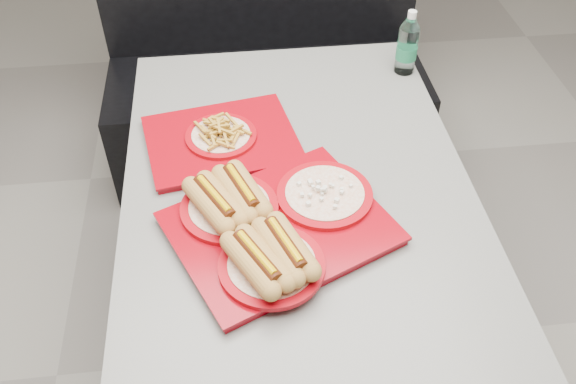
{
  "coord_description": "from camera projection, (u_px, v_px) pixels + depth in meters",
  "views": [
    {
      "loc": [
        -0.16,
        -1.1,
        1.84
      ],
      "look_at": [
        -0.04,
        -0.07,
        0.83
      ],
      "focal_mm": 38.0,
      "sensor_mm": 36.0,
      "label": 1
    }
  ],
  "objects": [
    {
      "name": "water_bottle",
      "position": [
        407.0,
        46.0,
        1.9
      ],
      "size": [
        0.07,
        0.07,
        0.21
      ],
      "rotation": [
        0.0,
        0.0,
        0.35
      ],
      "color": "silver",
      "rests_on": "diner_table"
    },
    {
      "name": "ground",
      "position": [
        297.0,
        351.0,
        2.08
      ],
      "size": [
        6.0,
        6.0,
        0.0
      ],
      "primitive_type": "plane",
      "color": "gray",
      "rests_on": "ground"
    },
    {
      "name": "booth_bench",
      "position": [
        266.0,
        73.0,
        2.57
      ],
      "size": [
        1.3,
        0.57,
        1.35
      ],
      "color": "black",
      "rests_on": "ground"
    },
    {
      "name": "diner_table",
      "position": [
        299.0,
        237.0,
        1.67
      ],
      "size": [
        0.92,
        1.42,
        0.75
      ],
      "color": "black",
      "rests_on": "ground"
    },
    {
      "name": "tray_far",
      "position": [
        221.0,
        137.0,
        1.68
      ],
      "size": [
        0.45,
        0.38,
        0.08
      ],
      "rotation": [
        0.0,
        0.0,
        0.18
      ],
      "color": "maroon",
      "rests_on": "diner_table"
    },
    {
      "name": "tray_near",
      "position": [
        271.0,
        224.0,
        1.43
      ],
      "size": [
        0.6,
        0.55,
        0.11
      ],
      "rotation": [
        0.0,
        0.0,
        0.42
      ],
      "color": "maroon",
      "rests_on": "diner_table"
    }
  ]
}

